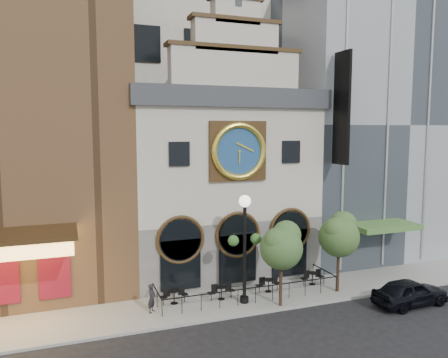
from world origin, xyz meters
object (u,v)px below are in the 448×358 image
at_px(lamppost, 245,237).
at_px(tree_right, 339,234).
at_px(bistro_3, 312,277).
at_px(tree_left, 282,245).
at_px(bistro_1, 221,291).
at_px(bistro_0, 174,296).
at_px(pedestrian, 152,298).
at_px(car_right, 410,292).
at_px(bistro_2, 268,284).

height_order(lamppost, tree_right, lamppost).
relative_size(bistro_3, tree_right, 0.33).
bearing_deg(tree_left, bistro_1, 145.63).
relative_size(bistro_1, tree_left, 0.34).
height_order(bistro_0, tree_left, tree_left).
bearing_deg(lamppost, bistro_3, 14.46).
relative_size(pedestrian, tree_left, 0.33).
bearing_deg(lamppost, pedestrian, 176.13).
distance_m(pedestrian, lamppost, 5.98).
bearing_deg(bistro_0, lamppost, -17.51).
bearing_deg(bistro_3, tree_right, -59.68).
height_order(pedestrian, tree_left, tree_left).
relative_size(bistro_3, pedestrian, 1.03).
bearing_deg(pedestrian, car_right, -68.48).
bearing_deg(bistro_2, bistro_1, -177.12).
bearing_deg(tree_left, bistro_0, 157.79).
xyz_separation_m(bistro_1, lamppost, (1.07, -0.86, 3.31)).
distance_m(pedestrian, tree_right, 11.49).
xyz_separation_m(bistro_1, tree_left, (2.82, -1.93, 2.98)).
height_order(bistro_1, lamppost, lamppost).
xyz_separation_m(bistro_0, bistro_1, (2.69, -0.32, 0.00)).
height_order(car_right, pedestrian, pedestrian).
distance_m(bistro_2, lamppost, 3.99).
distance_m(bistro_1, car_right, 10.61).
bearing_deg(bistro_1, bistro_2, 2.88).
bearing_deg(tree_left, lamppost, 148.72).
bearing_deg(lamppost, car_right, -18.99).
relative_size(bistro_0, tree_right, 0.33).
bearing_deg(bistro_2, tree_left, -96.49).
bearing_deg(lamppost, bistro_2, 28.46).
relative_size(bistro_1, lamppost, 0.26).
xyz_separation_m(bistro_0, tree_left, (5.51, -2.25, 2.98)).
relative_size(bistro_2, tree_left, 0.34).
distance_m(lamppost, tree_right, 6.00).
xyz_separation_m(bistro_0, bistro_3, (8.88, 0.01, 0.00)).
xyz_separation_m(bistro_3, tree_right, (0.87, -1.48, 3.07)).
bearing_deg(tree_right, lamppost, 177.25).
xyz_separation_m(bistro_2, lamppost, (-1.99, -1.02, 3.31)).
relative_size(bistro_1, bistro_2, 1.00).
xyz_separation_m(bistro_0, pedestrian, (-1.38, -0.72, 0.30)).
distance_m(car_right, tree_right, 4.96).
bearing_deg(bistro_0, bistro_2, -1.68).
relative_size(bistro_2, lamppost, 0.26).
height_order(bistro_3, lamppost, lamppost).
relative_size(bistro_3, car_right, 0.35).
distance_m(bistro_0, lamppost, 5.15).
relative_size(tree_left, tree_right, 0.97).
relative_size(car_right, pedestrian, 2.92).
bearing_deg(pedestrian, bistro_0, -26.16).
bearing_deg(bistro_2, bistro_0, 178.32).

